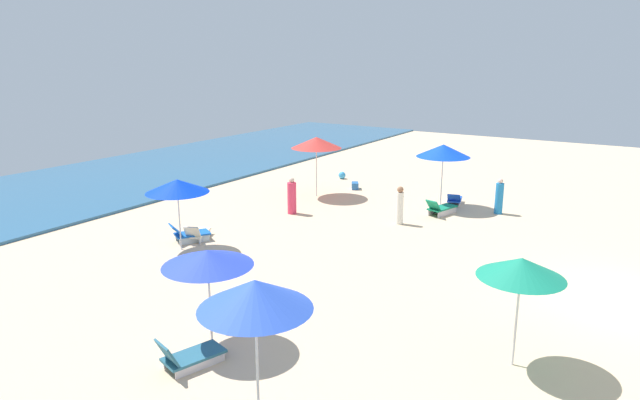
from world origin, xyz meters
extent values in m
plane|color=beige|center=(0.00, 0.00, 0.00)|extent=(60.00, 60.00, 0.00)
cube|color=#2C5F87|center=(0.00, 24.46, 0.06)|extent=(60.00, 11.09, 0.12)
cylinder|color=silver|center=(6.57, 7.67, 1.13)|extent=(0.05, 0.05, 2.25)
cone|color=blue|center=(6.57, 7.67, 2.52)|extent=(2.31, 2.31, 0.54)
cube|color=silver|center=(7.52, 7.10, 0.10)|extent=(1.03, 0.29, 0.19)
cube|color=silver|center=(7.41, 7.58, 0.10)|extent=(1.03, 0.29, 0.19)
cube|color=blue|center=(7.47, 7.34, 0.22)|extent=(1.27, 0.84, 0.06)
cube|color=blue|center=(6.95, 7.21, 0.40)|extent=(0.50, 0.62, 0.40)
cube|color=silver|center=(5.48, 6.98, 0.13)|extent=(1.22, 0.37, 0.25)
cube|color=silver|center=(5.61, 7.45, 0.13)|extent=(1.22, 0.37, 0.25)
cube|color=#138058|center=(5.55, 7.21, 0.28)|extent=(1.50, 0.93, 0.06)
cube|color=#138058|center=(4.92, 7.38, 0.50)|extent=(0.52, 0.63, 0.47)
cylinder|color=silver|center=(5.41, 13.40, 1.15)|extent=(0.05, 0.05, 2.30)
cone|color=red|center=(5.41, 13.40, 2.56)|extent=(2.36, 2.36, 0.52)
cylinder|color=silver|center=(-5.03, 1.72, 1.01)|extent=(0.05, 0.05, 2.02)
cone|color=#188A68|center=(-5.03, 1.72, 2.23)|extent=(1.81, 1.81, 0.43)
cylinder|color=silver|center=(-9.41, 5.21, 1.09)|extent=(0.05, 0.05, 2.19)
cone|color=blue|center=(-9.41, 5.21, 2.46)|extent=(2.05, 2.05, 0.54)
cylinder|color=silver|center=(-3.51, 13.24, 1.01)|extent=(0.05, 0.05, 2.02)
cone|color=#0631CB|center=(-3.51, 13.24, 2.25)|extent=(2.12, 2.12, 0.45)
cube|color=silver|center=(-2.77, 13.34, 0.12)|extent=(0.95, 0.59, 0.24)
cube|color=silver|center=(-2.47, 13.83, 0.12)|extent=(0.95, 0.59, 0.24)
cube|color=blue|center=(-2.62, 13.59, 0.27)|extent=(1.38, 1.20, 0.06)
cube|color=blue|center=(-3.09, 13.87, 0.47)|extent=(0.70, 0.77, 0.45)
cube|color=silver|center=(-2.23, 13.36, 0.10)|extent=(1.07, 0.51, 0.19)
cube|color=silver|center=(-2.43, 13.80, 0.10)|extent=(1.07, 0.51, 0.19)
cube|color=#F5E6C4|center=(-2.33, 13.58, 0.22)|extent=(1.41, 1.05, 0.06)
cube|color=#F5E6C4|center=(-2.87, 13.33, 0.44)|extent=(0.47, 0.61, 0.46)
cylinder|color=silver|center=(-7.81, 7.85, 0.96)|extent=(0.05, 0.05, 1.92)
cone|color=blue|center=(-7.81, 7.85, 2.11)|extent=(2.06, 2.06, 0.37)
cube|color=silver|center=(-8.78, 7.27, 0.10)|extent=(1.12, 0.38, 0.19)
cube|color=silver|center=(-8.62, 7.79, 0.10)|extent=(1.12, 0.38, 0.19)
cube|color=#296076|center=(-8.70, 7.53, 0.22)|extent=(1.42, 0.99, 0.06)
cube|color=#296076|center=(-9.27, 7.71, 0.48)|extent=(0.47, 0.67, 0.54)
cube|color=silver|center=(-6.46, 8.00, 0.13)|extent=(1.15, 0.51, 0.25)
cube|color=silver|center=(-6.66, 8.49, 0.13)|extent=(1.15, 0.51, 0.25)
cube|color=white|center=(-6.56, 8.25, 0.28)|extent=(1.50, 1.10, 0.06)
cube|color=white|center=(-7.14, 8.00, 0.49)|extent=(0.51, 0.67, 0.44)
cylinder|color=#EC3A5C|center=(2.26, 12.63, 0.67)|extent=(0.41, 0.41, 1.34)
sphere|color=beige|center=(2.26, 12.63, 1.44)|extent=(0.23, 0.23, 0.23)
cylinder|color=#227EC3|center=(6.89, 5.25, 0.66)|extent=(0.44, 0.44, 1.31)
sphere|color=beige|center=(6.89, 5.25, 1.41)|extent=(0.22, 0.22, 0.22)
cylinder|color=white|center=(3.28, 8.15, 0.64)|extent=(0.35, 0.35, 1.29)
sphere|color=#956649|center=(3.28, 8.15, 1.40)|extent=(0.25, 0.25, 0.25)
sphere|color=#359AD8|center=(9.38, 14.29, 0.20)|extent=(0.39, 0.39, 0.39)
cube|color=#2764A8|center=(7.65, 12.55, 0.17)|extent=(0.67, 0.58, 0.33)
camera|label=1|loc=(-16.43, -0.54, 6.47)|focal=31.51mm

